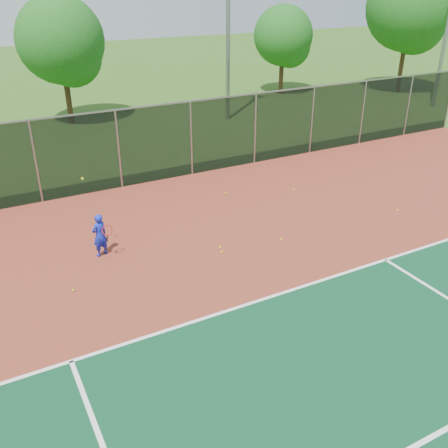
# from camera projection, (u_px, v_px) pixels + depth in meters

# --- Properties ---
(ground) EXTENTS (120.00, 120.00, 0.00)m
(ground) POSITION_uv_depth(u_px,v_px,m) (416.00, 342.00, 11.22)
(ground) COLOR #2B5317
(ground) RESTS_ON ground
(court_apron) EXTENTS (30.00, 20.00, 0.02)m
(court_apron) POSITION_uv_depth(u_px,v_px,m) (356.00, 297.00, 12.79)
(court_apron) COLOR maroon
(court_apron) RESTS_ON ground
(fence_back) EXTENTS (30.00, 0.06, 3.03)m
(fence_back) POSITION_uv_depth(u_px,v_px,m) (191.00, 138.00, 19.99)
(fence_back) COLOR black
(fence_back) RESTS_ON court_apron
(tennis_player) EXTENTS (0.59, 0.65, 2.45)m
(tennis_player) POSITION_uv_depth(u_px,v_px,m) (100.00, 235.00, 14.39)
(tennis_player) COLOR #1424BE
(tennis_player) RESTS_ON court_apron
(practice_ball_0) EXTENTS (0.07, 0.07, 0.07)m
(practice_ball_0) POSITION_uv_depth(u_px,v_px,m) (294.00, 190.00, 19.06)
(practice_ball_0) COLOR yellow
(practice_ball_0) RESTS_ON court_apron
(practice_ball_2) EXTENTS (0.07, 0.07, 0.07)m
(practice_ball_2) POSITION_uv_depth(u_px,v_px,m) (281.00, 239.00, 15.48)
(practice_ball_2) COLOR yellow
(practice_ball_2) RESTS_ON court_apron
(practice_ball_3) EXTENTS (0.07, 0.07, 0.07)m
(practice_ball_3) POSITION_uv_depth(u_px,v_px,m) (220.00, 247.00, 15.03)
(practice_ball_3) COLOR yellow
(practice_ball_3) RESTS_ON court_apron
(practice_ball_4) EXTENTS (0.07, 0.07, 0.07)m
(practice_ball_4) POSITION_uv_depth(u_px,v_px,m) (397.00, 210.00, 17.39)
(practice_ball_4) COLOR yellow
(practice_ball_4) RESTS_ON court_apron
(practice_ball_5) EXTENTS (0.07, 0.07, 0.07)m
(practice_ball_5) POSITION_uv_depth(u_px,v_px,m) (73.00, 290.00, 12.97)
(practice_ball_5) COLOR yellow
(practice_ball_5) RESTS_ON court_apron
(practice_ball_7) EXTENTS (0.07, 0.07, 0.07)m
(practice_ball_7) POSITION_uv_depth(u_px,v_px,m) (222.00, 252.00, 14.77)
(practice_ball_7) COLOR yellow
(practice_ball_7) RESTS_ON court_apron
(practice_ball_8) EXTENTS (0.07, 0.07, 0.07)m
(practice_ball_8) POSITION_uv_depth(u_px,v_px,m) (226.00, 193.00, 18.78)
(practice_ball_8) COLOR yellow
(practice_ball_8) RESTS_ON court_apron
(tree_back_left) EXTENTS (4.53, 4.53, 6.66)m
(tree_back_left) POSITION_uv_depth(u_px,v_px,m) (63.00, 44.00, 25.98)
(tree_back_left) COLOR #331F12
(tree_back_left) RESTS_ON ground
(tree_back_mid) EXTENTS (3.93, 3.93, 5.77)m
(tree_back_mid) POSITION_uv_depth(u_px,v_px,m) (285.00, 38.00, 33.30)
(tree_back_mid) COLOR #331F12
(tree_back_mid) RESTS_ON ground
(tree_back_right) EXTENTS (5.76, 5.76, 8.46)m
(tree_back_right) POSITION_uv_depth(u_px,v_px,m) (412.00, 11.00, 32.87)
(tree_back_right) COLOR #331F12
(tree_back_right) RESTS_ON ground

